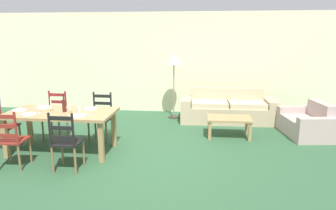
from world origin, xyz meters
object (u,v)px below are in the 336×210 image
wine_bottle (64,105)px  couch (227,110)px  dining_chair_near_left (10,139)px  dining_chair_near_right (66,141)px  dining_chair_far_left (56,115)px  wine_glass_near_right (90,108)px  armchair_upholstered (309,124)px  dining_chair_far_right (101,117)px  wine_glass_near_left (39,107)px  coffee_cup_primary (79,109)px  dining_chair_head_west (1,125)px  coffee_table (229,120)px  dining_table (61,116)px  standing_lamp (174,63)px

wine_bottle → couch: bearing=37.7°
dining_chair_near_left → dining_chair_near_right: size_ratio=1.00×
dining_chair_near_left → dining_chair_far_left: size_ratio=1.00×
wine_glass_near_right → armchair_upholstered: bearing=20.3°
dining_chair_far_right → wine_glass_near_left: bearing=-134.2°
wine_glass_near_left → coffee_cup_primary: bearing=15.3°
dining_chair_far_left → dining_chair_far_right: size_ratio=1.00×
coffee_cup_primary → armchair_upholstered: 4.68m
dining_chair_far_right → dining_chair_head_west: size_ratio=1.00×
dining_chair_near_left → coffee_table: bearing=28.4°
wine_glass_near_left → wine_glass_near_right: same height
dining_table → dining_chair_near_left: size_ratio=1.98×
dining_chair_near_left → couch: (3.63, 3.14, -0.19)m
dining_chair_far_left → standing_lamp: size_ratio=0.59×
dining_chair_far_left → coffee_table: (3.57, 0.41, -0.12)m
dining_table → standing_lamp: bearing=54.9°
wine_glass_near_right → standing_lamp: size_ratio=0.10×
dining_chair_far_right → wine_glass_near_right: (0.11, -0.84, 0.38)m
wine_glass_near_right → dining_chair_far_right: bearing=97.6°
dining_chair_near_left → wine_bottle: bearing=54.0°
dining_chair_near_right → wine_glass_near_left: dining_chair_near_right is taller
dining_chair_far_left → wine_bottle: size_ratio=3.04×
wine_glass_near_left → dining_chair_near_right: bearing=-40.3°
dining_chair_near_left → armchair_upholstered: bearing=22.6°
dining_table → coffee_table: (3.08, 1.16, -0.31)m
wine_bottle → wine_glass_near_left: size_ratio=1.96×
wine_glass_near_right → couch: size_ratio=0.07×
wine_bottle → wine_glass_near_left: 0.42m
coffee_cup_primary → couch: coffee_cup_primary is taller
wine_bottle → wine_glass_near_left: (-0.40, -0.13, -0.01)m
dining_chair_near_left → standing_lamp: bearing=55.5°
dining_chair_far_right → wine_glass_near_right: bearing=-82.4°
wine_bottle → dining_chair_far_left: bearing=126.7°
wine_glass_near_right → standing_lamp: bearing=65.9°
dining_table → dining_chair_far_right: dining_chair_far_right is taller
wine_bottle → armchair_upholstered: size_ratio=0.25×
dining_chair_near_right → coffee_table: size_ratio=1.07×
dining_table → coffee_cup_primary: size_ratio=21.11×
dining_table → wine_glass_near_right: (0.60, -0.12, 0.20)m
dining_chair_near_left → dining_chair_near_right: 0.91m
dining_table → coffee_table: bearing=20.7°
dining_chair_near_left → wine_glass_near_right: bearing=30.7°
dining_chair_far_right → couch: 3.14m
couch → armchair_upholstered: bearing=-30.6°
dining_chair_near_left → wine_glass_near_left: dining_chair_near_left is taller
wine_bottle → dining_chair_far_right: bearing=59.8°
dining_table → dining_chair_far_left: size_ratio=1.98×
dining_chair_head_west → coffee_table: bearing=15.9°
dining_chair_head_west → couch: dining_chair_head_west is taller
dining_chair_far_left → wine_glass_near_left: dining_chair_far_left is taller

